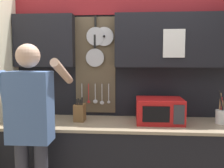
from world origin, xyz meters
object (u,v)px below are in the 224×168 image
(knife_block, at_px, (80,112))
(person, at_px, (31,121))
(utensil_crock, at_px, (222,116))
(microwave, at_px, (159,110))

(knife_block, height_order, person, person)
(knife_block, distance_m, person, 0.64)
(utensil_crock, relative_size, person, 0.21)
(knife_block, relative_size, person, 0.16)
(knife_block, bearing_deg, utensil_crock, 0.07)
(microwave, xyz_separation_m, utensil_crock, (0.66, 0.00, -0.05))
(microwave, relative_size, knife_block, 1.83)
(utensil_crock, distance_m, person, 1.94)
(microwave, distance_m, knife_block, 0.87)
(microwave, height_order, person, person)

